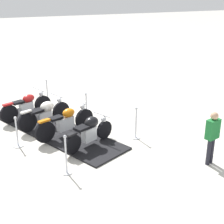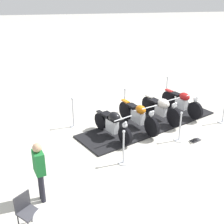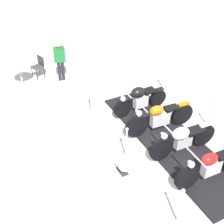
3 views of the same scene
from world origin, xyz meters
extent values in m
plane|color=beige|center=(0.00, 0.00, 0.00)|extent=(80.00, 80.00, 0.00)
cube|color=black|center=(0.00, 0.00, 0.03)|extent=(5.74, 3.95, 0.05)
cylinder|color=black|center=(1.21, 1.39, 0.36)|extent=(0.39, 0.59, 0.61)
cylinder|color=black|center=(1.86, 0.15, 0.36)|extent=(0.39, 0.59, 0.61)
cube|color=silver|center=(1.53, 0.77, 0.44)|extent=(0.41, 0.53, 0.44)
ellipsoid|color=black|center=(1.48, 0.88, 0.81)|extent=(0.55, 0.61, 0.36)
cube|color=black|center=(1.68, 0.49, 0.76)|extent=(0.47, 0.51, 0.08)
cube|color=black|center=(1.86, 0.15, 0.69)|extent=(0.28, 0.36, 0.06)
cylinder|color=silver|center=(1.24, 1.34, 0.61)|extent=(0.18, 0.25, 0.52)
cylinder|color=silver|center=(1.26, 1.28, 0.93)|extent=(0.63, 0.35, 0.04)
sphere|color=silver|center=(1.22, 1.37, 0.73)|extent=(0.18, 0.18, 0.18)
cylinder|color=black|center=(0.20, 1.00, 0.41)|extent=(0.38, 0.71, 0.72)
cylinder|color=black|center=(0.82, -0.49, 0.41)|extent=(0.38, 0.71, 0.72)
cube|color=silver|center=(0.51, 0.26, 0.47)|extent=(0.42, 0.63, 0.44)
ellipsoid|color=#D16B0F|center=(0.45, 0.39, 0.81)|extent=(0.45, 0.53, 0.30)
cube|color=black|center=(0.65, -0.08, 0.77)|extent=(0.41, 0.50, 0.08)
cube|color=#D16B0F|center=(0.82, -0.49, 0.80)|extent=(0.28, 0.42, 0.06)
cylinder|color=silver|center=(0.23, 0.92, 0.72)|extent=(0.18, 0.30, 0.61)
cylinder|color=silver|center=(0.26, 0.85, 1.08)|extent=(0.59, 0.27, 0.04)
sphere|color=silver|center=(0.23, 0.94, 0.88)|extent=(0.18, 0.18, 0.18)
cylinder|color=black|center=(-0.81, 0.40, 0.41)|extent=(0.39, 0.68, 0.71)
cylinder|color=black|center=(-0.21, -0.91, 0.41)|extent=(0.39, 0.68, 0.71)
cube|color=silver|center=(-0.51, -0.26, 0.43)|extent=(0.37, 0.53, 0.36)
ellipsoid|color=silver|center=(-0.56, -0.14, 0.76)|extent=(0.54, 0.63, 0.36)
cube|color=black|center=(-0.36, -0.59, 0.71)|extent=(0.52, 0.62, 0.08)
cube|color=silver|center=(-0.21, -0.91, 0.79)|extent=(0.27, 0.40, 0.06)
cylinder|color=silver|center=(-0.78, 0.33, 0.71)|extent=(0.18, 0.29, 0.60)
cylinder|color=silver|center=(-0.75, 0.26, 1.07)|extent=(0.63, 0.31, 0.04)
sphere|color=silver|center=(-0.79, 0.35, 0.87)|extent=(0.18, 0.18, 0.18)
cylinder|color=black|center=(-1.84, -0.10, 0.40)|extent=(0.39, 0.68, 0.69)
cylinder|color=black|center=(-1.23, -1.44, 0.40)|extent=(0.39, 0.68, 0.69)
cube|color=silver|center=(-1.53, -0.77, 0.45)|extent=(0.40, 0.56, 0.42)
ellipsoid|color=#AD1919|center=(-1.59, -0.65, 0.79)|extent=(0.47, 0.57, 0.30)
cube|color=black|center=(-1.40, -1.07, 0.74)|extent=(0.42, 0.49, 0.08)
cube|color=#AD1919|center=(-1.23, -1.44, 0.77)|extent=(0.28, 0.40, 0.06)
cylinder|color=silver|center=(-1.81, -0.17, 0.69)|extent=(0.18, 0.28, 0.59)
cylinder|color=silver|center=(-1.78, -0.23, 1.05)|extent=(0.72, 0.36, 0.04)
sphere|color=silver|center=(-1.82, -0.14, 0.85)|extent=(0.18, 0.18, 0.18)
cylinder|color=silver|center=(1.46, 2.41, 0.01)|extent=(0.31, 0.31, 0.03)
cylinder|color=silver|center=(1.46, 2.41, 0.52)|extent=(0.05, 0.05, 1.00)
sphere|color=silver|center=(1.46, 2.41, 1.06)|extent=(0.09, 0.09, 0.09)
cylinder|color=silver|center=(-2.81, 0.27, 0.01)|extent=(0.33, 0.33, 0.03)
cylinder|color=silver|center=(-2.81, 0.27, 0.54)|extent=(0.05, 0.05, 1.02)
cylinder|color=silver|center=(0.67, -1.34, 0.01)|extent=(0.35, 0.35, 0.03)
cylinder|color=silver|center=(0.67, -1.34, 0.48)|extent=(0.05, 0.05, 0.91)
sphere|color=silver|center=(0.67, -1.34, 0.97)|extent=(0.09, 0.09, 0.09)
cylinder|color=silver|center=(2.81, -0.27, 0.01)|extent=(0.28, 0.28, 0.03)
cylinder|color=silver|center=(2.81, -0.27, 0.55)|extent=(0.05, 0.05, 1.05)
sphere|color=silver|center=(2.81, -0.27, 1.11)|extent=(0.09, 0.09, 0.09)
cylinder|color=silver|center=(-0.67, 1.34, 0.01)|extent=(0.35, 0.35, 0.03)
cylinder|color=silver|center=(-0.67, 1.34, 0.50)|extent=(0.05, 0.05, 0.95)
sphere|color=silver|center=(-0.67, 1.34, 1.01)|extent=(0.09, 0.09, 0.09)
cylinder|color=silver|center=(-1.46, -2.41, 0.01)|extent=(0.28, 0.28, 0.03)
cylinder|color=silver|center=(-1.46, -2.41, 0.51)|extent=(0.05, 0.05, 0.98)
sphere|color=silver|center=(-1.46, -2.41, 1.04)|extent=(0.09, 0.09, 0.09)
cube|color=#333338|center=(-1.22, 1.47, 0.01)|extent=(0.44, 0.35, 0.02)
cube|color=white|center=(-1.22, 1.47, 0.15)|extent=(0.43, 0.38, 0.16)
cylinder|color=#B7B7BC|center=(3.43, 5.19, 0.77)|extent=(0.74, 0.74, 0.03)
cylinder|color=#2D2D33|center=(3.72, 4.65, 0.22)|extent=(0.03, 0.03, 0.44)
cylinder|color=#2D2D33|center=(3.96, 4.41, 0.22)|extent=(0.03, 0.03, 0.44)
cylinder|color=#2D2D33|center=(4.20, 4.65, 0.22)|extent=(0.03, 0.03, 0.44)
cube|color=#3F3F47|center=(3.96, 4.65, 0.46)|extent=(0.57, 0.57, 0.04)
cube|color=#2D2D33|center=(4.09, 4.52, 0.68)|extent=(0.31, 0.30, 0.38)
cylinder|color=#23232D|center=(3.77, 3.63, 0.40)|extent=(0.12, 0.12, 0.81)
cylinder|color=#23232D|center=(3.73, 3.76, 0.40)|extent=(0.12, 0.12, 0.81)
cube|color=#1E7233|center=(3.75, 3.69, 1.09)|extent=(0.33, 0.45, 0.57)
sphere|color=tan|center=(3.75, 3.69, 1.49)|extent=(0.22, 0.22, 0.22)
camera|label=1|loc=(10.65, -1.90, 4.93)|focal=53.60mm
camera|label=2|loc=(3.01, 9.89, 5.02)|focal=48.50mm
camera|label=3|loc=(-7.14, 1.78, 6.19)|focal=50.24mm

